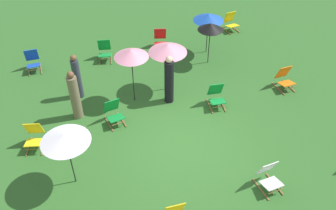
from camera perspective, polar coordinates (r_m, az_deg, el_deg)
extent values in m
plane|color=#2D6026|center=(11.12, 2.01, -5.73)|extent=(40.00, 40.00, 0.00)
cube|color=yellow|center=(8.95, 1.01, -15.75)|extent=(0.49, 0.27, 0.57)
cube|color=olive|center=(14.88, -10.50, 6.93)|extent=(0.19, 0.75, 0.04)
cube|color=olive|center=(14.85, -8.80, 7.08)|extent=(0.19, 0.75, 0.04)
cube|color=#148C38|center=(14.64, -9.76, 7.62)|extent=(0.56, 0.52, 0.13)
cube|color=#148C38|center=(14.76, -9.86, 9.16)|extent=(0.52, 0.34, 0.57)
cylinder|color=olive|center=(14.51, -9.74, 6.97)|extent=(0.44, 0.12, 0.03)
cube|color=olive|center=(14.95, -20.74, 5.00)|extent=(0.04, 0.76, 0.04)
cube|color=olive|center=(14.91, -19.09, 5.35)|extent=(0.04, 0.76, 0.04)
cube|color=#1947B7|center=(14.71, -20.11, 5.77)|extent=(0.48, 0.43, 0.13)
cube|color=#1947B7|center=(14.83, -20.41, 7.27)|extent=(0.48, 0.25, 0.57)
cylinder|color=olive|center=(14.58, -20.01, 5.13)|extent=(0.44, 0.03, 0.03)
cube|color=olive|center=(10.24, 14.15, -12.56)|extent=(0.09, 0.76, 0.04)
cube|color=olive|center=(10.44, 16.18, -11.69)|extent=(0.09, 0.76, 0.04)
cube|color=white|center=(10.10, 15.74, -11.63)|extent=(0.51, 0.47, 0.13)
cube|color=white|center=(10.03, 15.04, -9.43)|extent=(0.50, 0.28, 0.57)
cylinder|color=olive|center=(10.07, 16.33, -12.67)|extent=(0.44, 0.06, 0.03)
cube|color=olive|center=(16.85, 9.03, 11.28)|extent=(0.12, 0.76, 0.04)
cube|color=olive|center=(17.08, 10.30, 11.54)|extent=(0.12, 0.76, 0.04)
cube|color=yellow|center=(16.78, 9.95, 12.01)|extent=(0.52, 0.48, 0.13)
cube|color=yellow|center=(16.87, 9.50, 13.30)|extent=(0.50, 0.30, 0.57)
cylinder|color=olive|center=(16.67, 10.30, 11.50)|extent=(0.44, 0.07, 0.03)
cube|color=olive|center=(11.80, -9.14, -2.94)|extent=(0.15, 0.76, 0.04)
cube|color=olive|center=(11.89, -7.17, -2.28)|extent=(0.15, 0.76, 0.04)
cube|color=#148C38|center=(11.61, -8.08, -1.99)|extent=(0.54, 0.50, 0.13)
cube|color=#148C38|center=(11.64, -8.75, -0.09)|extent=(0.51, 0.32, 0.57)
cylinder|color=olive|center=(11.51, -7.69, -2.84)|extent=(0.44, 0.10, 0.03)
cube|color=olive|center=(15.41, -2.02, 8.87)|extent=(0.25, 0.74, 0.04)
cube|color=olive|center=(15.42, -0.37, 8.91)|extent=(0.25, 0.74, 0.04)
cube|color=red|center=(15.20, -1.20, 9.52)|extent=(0.58, 0.55, 0.13)
cube|color=red|center=(15.32, -1.24, 10.98)|extent=(0.53, 0.37, 0.57)
cylinder|color=olive|center=(15.06, -1.17, 8.90)|extent=(0.43, 0.15, 0.03)
cube|color=olive|center=(11.70, -20.73, -6.03)|extent=(0.23, 0.74, 0.04)
cube|color=olive|center=(11.57, -18.65, -6.01)|extent=(0.23, 0.74, 0.04)
cube|color=yellow|center=(11.40, -20.07, -5.49)|extent=(0.58, 0.54, 0.13)
cube|color=yellow|center=(11.42, -20.07, -3.43)|extent=(0.53, 0.36, 0.57)
cylinder|color=olive|center=(11.31, -20.19, -6.46)|extent=(0.43, 0.14, 0.03)
cube|color=olive|center=(12.39, 6.47, -0.18)|extent=(0.14, 0.76, 0.04)
cube|color=olive|center=(12.51, 8.40, 0.07)|extent=(0.14, 0.76, 0.04)
cube|color=#148C38|center=(12.22, 7.67, 0.56)|extent=(0.53, 0.49, 0.13)
cube|color=#148C38|center=(12.27, 7.37, 2.44)|extent=(0.51, 0.31, 0.57)
cylinder|color=olive|center=(12.12, 7.92, -0.29)|extent=(0.44, 0.09, 0.03)
cube|color=olive|center=(13.64, 16.72, 2.42)|extent=(0.06, 0.76, 0.04)
cube|color=olive|center=(13.89, 18.20, 2.80)|extent=(0.06, 0.76, 0.04)
cube|color=orange|center=(13.56, 17.90, 3.22)|extent=(0.49, 0.45, 0.13)
cube|color=orange|center=(13.59, 17.43, 4.88)|extent=(0.49, 0.26, 0.57)
cylinder|color=olive|center=(13.48, 18.32, 2.50)|extent=(0.44, 0.04, 0.03)
cylinder|color=black|center=(12.08, -5.47, 4.49)|extent=(0.03, 0.03, 1.97)
cone|color=pink|center=(11.60, -5.73, 8.01)|extent=(1.10, 1.10, 0.28)
cylinder|color=black|center=(14.83, 6.11, 10.91)|extent=(0.03, 0.03, 1.64)
cone|color=#194CB2|center=(14.50, 6.30, 13.38)|extent=(1.18, 1.18, 0.26)
cylinder|color=black|center=(9.79, -14.87, -8.18)|extent=(0.03, 0.03, 1.73)
cone|color=white|center=(9.24, -15.66, -4.94)|extent=(1.23, 1.23, 0.22)
cylinder|color=black|center=(12.59, -0.05, 5.79)|extent=(0.03, 0.03, 1.78)
cone|color=pink|center=(12.17, -0.05, 8.80)|extent=(1.28, 1.28, 0.30)
cylinder|color=black|center=(14.15, 6.39, 9.39)|extent=(0.03, 0.03, 1.65)
cone|color=black|center=(13.81, 6.61, 11.97)|extent=(0.94, 0.94, 0.26)
cylinder|color=#333847|center=(12.70, -13.87, 3.95)|extent=(0.35, 0.35, 1.46)
sphere|color=brown|center=(12.26, -14.46, 7.06)|extent=(0.21, 0.21, 0.21)
cylinder|color=#72664C|center=(11.83, -14.20, 1.12)|extent=(0.39, 0.39, 1.54)
sphere|color=brown|center=(11.33, -14.89, 4.55)|extent=(0.22, 0.22, 0.22)
cylinder|color=black|center=(12.10, 0.17, 3.56)|extent=(0.35, 0.35, 1.56)
sphere|color=beige|center=(11.60, 0.18, 7.08)|extent=(0.23, 0.23, 0.23)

